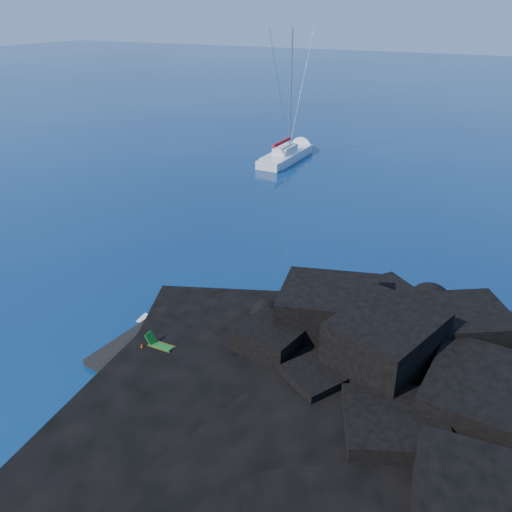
{
  "coord_description": "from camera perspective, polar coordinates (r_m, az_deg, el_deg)",
  "views": [
    {
      "loc": [
        16.84,
        -15.82,
        16.19
      ],
      "look_at": [
        3.87,
        9.33,
        2.0
      ],
      "focal_mm": 35.0,
      "sensor_mm": 36.0,
      "label": 1
    }
  ],
  "objects": [
    {
      "name": "towel",
      "position": [
        24.79,
        -6.27,
        -13.21
      ],
      "size": [
        2.09,
        1.38,
        0.05
      ],
      "primitive_type": "cube",
      "rotation": [
        0.0,
        0.0,
        0.27
      ],
      "color": "silver",
      "rests_on": "beach"
    },
    {
      "name": "headland",
      "position": [
        25.12,
        12.36,
        -14.25
      ],
      "size": [
        24.0,
        24.0,
        3.6
      ],
      "primitive_type": null,
      "color": "black",
      "rests_on": "ground"
    },
    {
      "name": "deck_chair",
      "position": [
        26.23,
        -10.8,
        -9.75
      ],
      "size": [
        1.45,
        0.67,
        0.98
      ],
      "primitive_type": null,
      "rotation": [
        0.0,
        0.0,
        0.03
      ],
      "color": "#186F20",
      "rests_on": "beach"
    },
    {
      "name": "marker_cone",
      "position": [
        26.54,
        -12.9,
        -10.16
      ],
      "size": [
        0.4,
        0.4,
        0.48
      ],
      "primitive_type": "cone",
      "rotation": [
        0.0,
        0.0,
        0.31
      ],
      "color": "#E53E0C",
      "rests_on": "beach"
    },
    {
      "name": "beach",
      "position": [
        26.09,
        -7.86,
        -12.03
      ],
      "size": [
        9.08,
        6.86,
        0.7
      ],
      "primitive_type": "cube",
      "rotation": [
        0.0,
        0.0,
        -0.1
      ],
      "color": "black",
      "rests_on": "ground"
    },
    {
      "name": "sunbather",
      "position": [
        24.7,
        -6.29,
        -12.98
      ],
      "size": [
        1.67,
        0.81,
        0.22
      ],
      "primitive_type": null,
      "rotation": [
        0.0,
        0.0,
        0.27
      ],
      "color": "tan",
      "rests_on": "towel"
    },
    {
      "name": "surf_foam",
      "position": [
        28.91,
        -1.97,
        -7.44
      ],
      "size": [
        10.0,
        8.0,
        0.06
      ],
      "primitive_type": null,
      "color": "white",
      "rests_on": "ground"
    },
    {
      "name": "sailboat",
      "position": [
        60.06,
        3.54,
        10.94
      ],
      "size": [
        3.07,
        13.7,
        14.32
      ],
      "primitive_type": null,
      "rotation": [
        0.0,
        0.0,
        -0.02
      ],
      "color": "white",
      "rests_on": "ground"
    },
    {
      "name": "ground",
      "position": [
        28.21,
        -16.11,
        -9.61
      ],
      "size": [
        400.0,
        400.0,
        0.0
      ],
      "primitive_type": "plane",
      "color": "#04173F",
      "rests_on": "ground"
    }
  ]
}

